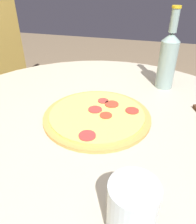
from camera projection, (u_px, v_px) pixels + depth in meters
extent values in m
cylinder|color=#B2A893|center=(95.00, 202.00, 0.82)|extent=(0.08, 0.08, 0.68)
cylinder|color=#B2A893|center=(95.00, 126.00, 0.63)|extent=(1.09, 1.09, 0.02)
cylinder|color=#C68E47|center=(98.00, 116.00, 0.64)|extent=(0.32, 0.32, 0.01)
cylinder|color=#EACC60|center=(98.00, 114.00, 0.64)|extent=(0.28, 0.28, 0.01)
cylinder|color=#B93D29|center=(112.00, 104.00, 0.68)|extent=(0.04, 0.04, 0.00)
cylinder|color=#B53731|center=(95.00, 109.00, 0.65)|extent=(0.04, 0.04, 0.00)
cylinder|color=#A43B34|center=(102.00, 101.00, 0.70)|extent=(0.03, 0.03, 0.00)
cylinder|color=#A63D26|center=(106.00, 115.00, 0.63)|extent=(0.04, 0.04, 0.00)
cylinder|color=#B73432|center=(87.00, 136.00, 0.55)|extent=(0.04, 0.04, 0.00)
cylinder|color=#A1362B|center=(132.00, 111.00, 0.65)|extent=(0.04, 0.04, 0.00)
cylinder|color=gray|center=(167.00, 65.00, 0.79)|extent=(0.06, 0.06, 0.17)
cone|color=gray|center=(172.00, 37.00, 0.73)|extent=(0.06, 0.06, 0.03)
cylinder|color=gray|center=(174.00, 21.00, 0.71)|extent=(0.03, 0.03, 0.07)
cylinder|color=gold|center=(177.00, 7.00, 0.68)|extent=(0.03, 0.03, 0.01)
cylinder|color=silver|center=(132.00, 210.00, 0.33)|extent=(0.08, 0.08, 0.11)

